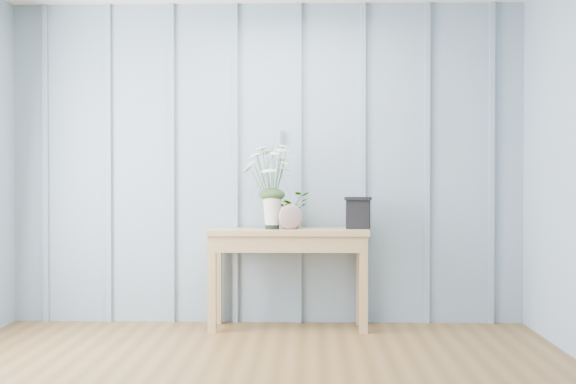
{
  "coord_description": "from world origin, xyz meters",
  "views": [
    {
      "loc": [
        0.33,
        -4.03,
        1.13
      ],
      "look_at": [
        0.17,
        1.94,
        1.03
      ],
      "focal_mm": 50.0,
      "sensor_mm": 36.0,
      "label": 1
    }
  ],
  "objects_px": {
    "sideboard": "(288,244)",
    "daisy_vase": "(272,174)",
    "felt_disc_vessel": "(290,217)",
    "carved_box": "(358,212)"
  },
  "relations": [
    {
      "from": "felt_disc_vessel",
      "to": "carved_box",
      "type": "xyz_separation_m",
      "value": [
        0.51,
        0.09,
        0.03
      ]
    },
    {
      "from": "felt_disc_vessel",
      "to": "carved_box",
      "type": "distance_m",
      "value": 0.52
    },
    {
      "from": "sideboard",
      "to": "daisy_vase",
      "type": "xyz_separation_m",
      "value": [
        -0.12,
        -0.01,
        0.53
      ]
    },
    {
      "from": "sideboard",
      "to": "carved_box",
      "type": "bearing_deg",
      "value": 5.08
    },
    {
      "from": "sideboard",
      "to": "felt_disc_vessel",
      "type": "distance_m",
      "value": 0.21
    },
    {
      "from": "sideboard",
      "to": "carved_box",
      "type": "height_order",
      "value": "carved_box"
    },
    {
      "from": "sideboard",
      "to": "daisy_vase",
      "type": "distance_m",
      "value": 0.55
    },
    {
      "from": "daisy_vase",
      "to": "carved_box",
      "type": "xyz_separation_m",
      "value": [
        0.65,
        0.06,
        -0.29
      ]
    },
    {
      "from": "sideboard",
      "to": "carved_box",
      "type": "relative_size",
      "value": 4.99
    },
    {
      "from": "sideboard",
      "to": "felt_disc_vessel",
      "type": "relative_size",
      "value": 6.36
    }
  ]
}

